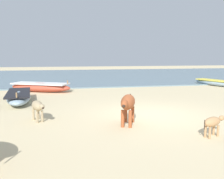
# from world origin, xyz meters

# --- Properties ---
(ground) EXTENTS (80.00, 80.00, 0.00)m
(ground) POSITION_xyz_m (0.00, 0.00, 0.00)
(ground) COLOR beige
(sea_water) EXTENTS (60.00, 20.00, 0.08)m
(sea_water) POSITION_xyz_m (0.00, 17.68, 0.04)
(sea_water) COLOR slate
(sea_water) RESTS_ON ground
(fishing_boat_0) EXTENTS (3.96, 2.71, 0.73)m
(fishing_boat_0) POSITION_xyz_m (-4.49, 6.78, 0.29)
(fishing_boat_0) COLOR #B74733
(fishing_boat_0) RESTS_ON ground
(fishing_boat_1) EXTENTS (1.46, 3.63, 0.70)m
(fishing_boat_1) POSITION_xyz_m (-5.15, 3.49, 0.27)
(fishing_boat_1) COLOR #8CA5B7
(fishing_boat_1) RESTS_ON ground
(fishing_boat_3) EXTENTS (2.17, 4.15, 0.61)m
(fishing_boat_3) POSITION_xyz_m (7.72, 7.04, 0.23)
(fishing_boat_3) COLOR #8CA5B7
(fishing_boat_3) RESTS_ON ground
(cow_adult_rust) EXTENTS (0.83, 1.41, 0.95)m
(cow_adult_rust) POSITION_xyz_m (-1.16, -1.02, 0.68)
(cow_adult_rust) COLOR #9E4C28
(cow_adult_rust) RESTS_ON ground
(calf_near_tan) EXTENTS (0.82, 0.46, 0.55)m
(calf_near_tan) POSITION_xyz_m (0.78, -2.52, 0.39)
(calf_near_tan) COLOR tan
(calf_near_tan) RESTS_ON ground
(calf_far_dun) EXTENTS (0.58, 1.02, 0.68)m
(calf_far_dun) POSITION_xyz_m (-3.94, -0.03, 0.49)
(calf_far_dun) COLOR tan
(calf_far_dun) RESTS_ON ground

